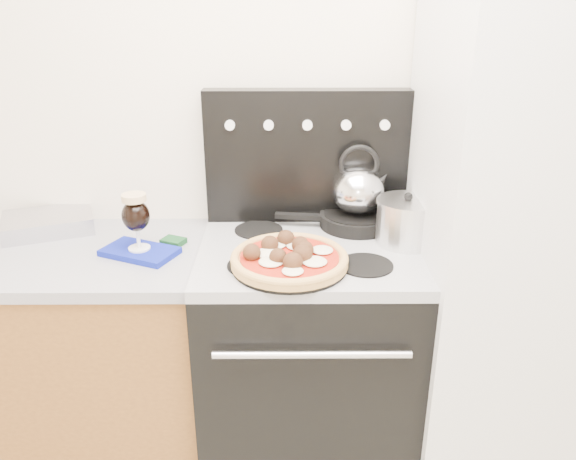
{
  "coord_description": "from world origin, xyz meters",
  "views": [
    {
      "loc": [
        -0.0,
        -0.61,
        1.73
      ],
      "look_at": [
        0.01,
        1.05,
        1.04
      ],
      "focal_mm": 35.0,
      "sensor_mm": 36.0,
      "label": 1
    }
  ],
  "objects_px": {
    "oven_mitt": "(140,252)",
    "beer_glass": "(136,222)",
    "skillet": "(356,220)",
    "stove_body": "(307,361)",
    "base_cabinet": "(20,361)",
    "pizza_pan": "(289,266)",
    "fridge": "(512,242)",
    "tea_kettle": "(358,186)",
    "pizza": "(289,256)",
    "stock_pot": "(406,223)"
  },
  "relations": [
    {
      "from": "oven_mitt",
      "to": "beer_glass",
      "type": "relative_size",
      "value": 1.23
    },
    {
      "from": "skillet",
      "to": "beer_glass",
      "type": "bearing_deg",
      "value": -164.77
    },
    {
      "from": "stove_body",
      "to": "oven_mitt",
      "type": "xyz_separation_m",
      "value": [
        -0.59,
        -0.02,
        0.47
      ]
    },
    {
      "from": "beer_glass",
      "to": "skillet",
      "type": "relative_size",
      "value": 0.73
    },
    {
      "from": "base_cabinet",
      "to": "pizza_pan",
      "type": "xyz_separation_m",
      "value": [
        1.04,
        -0.18,
        0.5
      ]
    },
    {
      "from": "fridge",
      "to": "tea_kettle",
      "type": "xyz_separation_m",
      "value": [
        -0.51,
        0.22,
        0.13
      ]
    },
    {
      "from": "stove_body",
      "to": "tea_kettle",
      "type": "height_order",
      "value": "tea_kettle"
    },
    {
      "from": "beer_glass",
      "to": "tea_kettle",
      "type": "relative_size",
      "value": 0.92
    },
    {
      "from": "pizza_pan",
      "to": "tea_kettle",
      "type": "relative_size",
      "value": 1.67
    },
    {
      "from": "fridge",
      "to": "pizza",
      "type": "bearing_deg",
      "value": -170.04
    },
    {
      "from": "skillet",
      "to": "tea_kettle",
      "type": "xyz_separation_m",
      "value": [
        0.0,
        0.0,
        0.14
      ]
    },
    {
      "from": "tea_kettle",
      "to": "stove_body",
      "type": "bearing_deg",
      "value": -132.59
    },
    {
      "from": "base_cabinet",
      "to": "stock_pot",
      "type": "distance_m",
      "value": 1.55
    },
    {
      "from": "stove_body",
      "to": "fridge",
      "type": "distance_m",
      "value": 0.87
    },
    {
      "from": "stove_body",
      "to": "skillet",
      "type": "bearing_deg",
      "value": 45.71
    },
    {
      "from": "fridge",
      "to": "stock_pot",
      "type": "distance_m",
      "value": 0.36
    },
    {
      "from": "tea_kettle",
      "to": "skillet",
      "type": "bearing_deg",
      "value": 0.0
    },
    {
      "from": "fridge",
      "to": "pizza",
      "type": "relative_size",
      "value": 5.04
    },
    {
      "from": "fridge",
      "to": "beer_glass",
      "type": "bearing_deg",
      "value": 179.63
    },
    {
      "from": "stove_body",
      "to": "tea_kettle",
      "type": "distance_m",
      "value": 0.7
    },
    {
      "from": "beer_glass",
      "to": "pizza",
      "type": "distance_m",
      "value": 0.54
    },
    {
      "from": "beer_glass",
      "to": "pizza_pan",
      "type": "bearing_deg",
      "value": -15.44
    },
    {
      "from": "stove_body",
      "to": "pizza",
      "type": "xyz_separation_m",
      "value": [
        -0.07,
        -0.16,
        0.52
      ]
    },
    {
      "from": "pizza_pan",
      "to": "skillet",
      "type": "height_order",
      "value": "skillet"
    },
    {
      "from": "pizza",
      "to": "tea_kettle",
      "type": "relative_size",
      "value": 1.7
    },
    {
      "from": "oven_mitt",
      "to": "pizza",
      "type": "distance_m",
      "value": 0.54
    },
    {
      "from": "base_cabinet",
      "to": "stove_body",
      "type": "bearing_deg",
      "value": -1.3
    },
    {
      "from": "base_cabinet",
      "to": "oven_mitt",
      "type": "xyz_separation_m",
      "value": [
        0.52,
        -0.04,
        0.48
      ]
    },
    {
      "from": "oven_mitt",
      "to": "pizza_pan",
      "type": "bearing_deg",
      "value": -15.44
    },
    {
      "from": "oven_mitt",
      "to": "stock_pot",
      "type": "relative_size",
      "value": 1.22
    },
    {
      "from": "fridge",
      "to": "pizza_pan",
      "type": "distance_m",
      "value": 0.78
    },
    {
      "from": "base_cabinet",
      "to": "oven_mitt",
      "type": "distance_m",
      "value": 0.71
    },
    {
      "from": "pizza",
      "to": "tea_kettle",
      "type": "distance_m",
      "value": 0.45
    },
    {
      "from": "stove_body",
      "to": "fridge",
      "type": "relative_size",
      "value": 0.46
    },
    {
      "from": "fridge",
      "to": "tea_kettle",
      "type": "relative_size",
      "value": 8.55
    },
    {
      "from": "beer_glass",
      "to": "pizza_pan",
      "type": "xyz_separation_m",
      "value": [
        0.52,
        -0.14,
        -0.1
      ]
    },
    {
      "from": "base_cabinet",
      "to": "stock_pot",
      "type": "xyz_separation_m",
      "value": [
        1.45,
        0.01,
        0.57
      ]
    },
    {
      "from": "beer_glass",
      "to": "tea_kettle",
      "type": "bearing_deg",
      "value": 15.23
    },
    {
      "from": "oven_mitt",
      "to": "skillet",
      "type": "xyz_separation_m",
      "value": [
        0.78,
        0.21,
        0.03
      ]
    },
    {
      "from": "fridge",
      "to": "oven_mitt",
      "type": "relative_size",
      "value": 7.54
    },
    {
      "from": "pizza_pan",
      "to": "skillet",
      "type": "xyz_separation_m",
      "value": [
        0.26,
        0.35,
        0.02
      ]
    },
    {
      "from": "base_cabinet",
      "to": "tea_kettle",
      "type": "relative_size",
      "value": 6.53
    },
    {
      "from": "oven_mitt",
      "to": "tea_kettle",
      "type": "relative_size",
      "value": 1.13
    },
    {
      "from": "base_cabinet",
      "to": "beer_glass",
      "type": "xyz_separation_m",
      "value": [
        0.52,
        -0.04,
        0.59
      ]
    },
    {
      "from": "fridge",
      "to": "beer_glass",
      "type": "height_order",
      "value": "fridge"
    },
    {
      "from": "pizza_pan",
      "to": "oven_mitt",
      "type": "bearing_deg",
      "value": 164.56
    },
    {
      "from": "oven_mitt",
      "to": "beer_glass",
      "type": "distance_m",
      "value": 0.11
    },
    {
      "from": "oven_mitt",
      "to": "pizza_pan",
      "type": "xyz_separation_m",
      "value": [
        0.52,
        -0.14,
        0.02
      ]
    },
    {
      "from": "base_cabinet",
      "to": "fridge",
      "type": "distance_m",
      "value": 1.88
    },
    {
      "from": "pizza",
      "to": "stove_body",
      "type": "bearing_deg",
      "value": 67.07
    }
  ]
}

